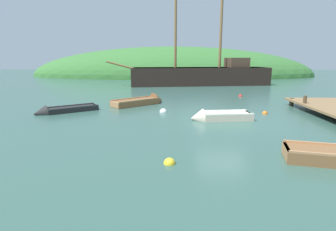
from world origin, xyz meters
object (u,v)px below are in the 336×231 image
(buoy_orange, at_px, (265,114))
(buoy_red, at_px, (240,96))
(rowboat_outer_left, at_px, (218,118))
(rowboat_outer_right, at_px, (63,111))
(buoy_white, at_px, (163,112))
(buoy_yellow, at_px, (170,164))
(sailing_ship, at_px, (201,78))
(rowboat_portside, at_px, (143,102))

(buoy_orange, xyz_separation_m, buoy_red, (0.28, 6.92, 0.00))
(buoy_red, bearing_deg, buoy_orange, -92.28)
(rowboat_outer_left, height_order, buoy_red, rowboat_outer_left)
(rowboat_outer_right, bearing_deg, buoy_white, 146.77)
(rowboat_outer_right, distance_m, buoy_yellow, 9.73)
(sailing_ship, relative_size, buoy_yellow, 51.78)
(rowboat_outer_left, xyz_separation_m, buoy_red, (3.19, 8.53, -0.12))
(rowboat_outer_right, xyz_separation_m, buoy_yellow, (6.33, -7.39, -0.08))
(sailing_ship, height_order, buoy_orange, sailing_ship)
(rowboat_outer_left, distance_m, buoy_white, 3.42)
(rowboat_portside, bearing_deg, sailing_ship, 27.61)
(sailing_ship, xyz_separation_m, buoy_orange, (2.14, -16.29, -0.76))
(buoy_orange, distance_m, buoy_white, 5.77)
(rowboat_outer_right, height_order, buoy_red, rowboat_outer_right)
(buoy_yellow, bearing_deg, sailing_ship, 82.57)
(rowboat_portside, bearing_deg, buoy_yellow, -120.05)
(rowboat_outer_right, relative_size, rowboat_portside, 0.93)
(sailing_ship, height_order, buoy_red, sailing_ship)
(sailing_ship, distance_m, buoy_white, 16.45)
(rowboat_portside, bearing_deg, buoy_orange, -63.11)
(rowboat_portside, xyz_separation_m, rowboat_outer_left, (4.37, -4.51, -0.01))
(sailing_ship, xyz_separation_m, rowboat_portside, (-5.14, -13.39, -0.63))
(buoy_orange, relative_size, buoy_yellow, 0.87)
(sailing_ship, distance_m, buoy_yellow, 23.88)
(rowboat_outer_left, height_order, buoy_white, rowboat_outer_left)
(sailing_ship, height_order, rowboat_outer_right, sailing_ship)
(rowboat_outer_right, bearing_deg, buoy_red, 174.59)
(rowboat_portside, bearing_deg, buoy_white, -101.36)
(rowboat_outer_right, distance_m, buoy_white, 5.80)
(buoy_red, bearing_deg, buoy_yellow, -111.06)
(buoy_white, bearing_deg, rowboat_portside, 120.01)
(buoy_yellow, bearing_deg, buoy_white, 94.01)
(rowboat_outer_right, xyz_separation_m, rowboat_portside, (4.27, 2.88, 0.05))
(rowboat_portside, relative_size, buoy_yellow, 10.18)
(rowboat_outer_left, relative_size, buoy_red, 10.34)
(rowboat_outer_right, height_order, rowboat_portside, rowboat_portside)
(rowboat_portside, bearing_deg, rowboat_outer_right, 172.65)
(rowboat_portside, height_order, buoy_red, rowboat_portside)
(sailing_ship, bearing_deg, buoy_white, 68.61)
(sailing_ship, xyz_separation_m, buoy_red, (2.42, -9.37, -0.76))
(buoy_red, bearing_deg, rowboat_outer_left, -110.49)
(sailing_ship, bearing_deg, rowboat_outer_left, 78.88)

